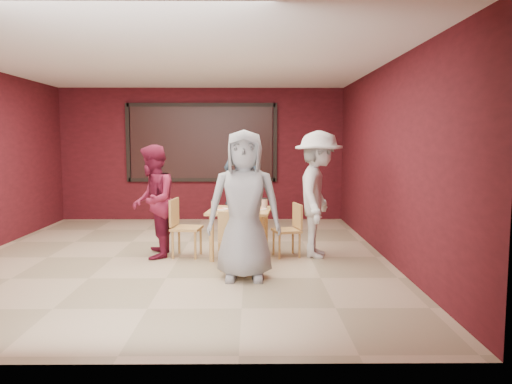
{
  "coord_description": "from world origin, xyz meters",
  "views": [
    {
      "loc": [
        1.07,
        -7.16,
        1.71
      ],
      "look_at": [
        1.13,
        0.04,
        0.95
      ],
      "focal_mm": 35.0,
      "sensor_mm": 36.0,
      "label": 1
    }
  ],
  "objects_px": {
    "chair_right": "(291,227)",
    "chair_front": "(234,237)",
    "diner_left": "(153,202)",
    "chair_back": "(244,216)",
    "dining_table": "(240,215)",
    "diner_front": "(244,205)",
    "chair_left": "(182,224)",
    "diner_back": "(244,185)",
    "diner_right": "(318,194)"
  },
  "relations": [
    {
      "from": "diner_back",
      "to": "chair_left",
      "type": "bearing_deg",
      "value": 60.07
    },
    {
      "from": "chair_back",
      "to": "diner_right",
      "type": "bearing_deg",
      "value": -36.91
    },
    {
      "from": "dining_table",
      "to": "chair_back",
      "type": "xyz_separation_m",
      "value": [
        0.04,
        0.82,
        -0.14
      ]
    },
    {
      "from": "chair_front",
      "to": "dining_table",
      "type": "bearing_deg",
      "value": 86.2
    },
    {
      "from": "chair_right",
      "to": "diner_front",
      "type": "bearing_deg",
      "value": -118.82
    },
    {
      "from": "chair_back",
      "to": "chair_left",
      "type": "distance_m",
      "value": 1.2
    },
    {
      "from": "chair_left",
      "to": "diner_right",
      "type": "relative_size",
      "value": 0.46
    },
    {
      "from": "diner_front",
      "to": "chair_front",
      "type": "bearing_deg",
      "value": 109.14
    },
    {
      "from": "diner_back",
      "to": "diner_right",
      "type": "xyz_separation_m",
      "value": [
        1.11,
        -1.35,
        -0.01
      ]
    },
    {
      "from": "chair_back",
      "to": "chair_left",
      "type": "height_order",
      "value": "chair_left"
    },
    {
      "from": "chair_left",
      "to": "dining_table",
      "type": "bearing_deg",
      "value": -0.91
    },
    {
      "from": "dining_table",
      "to": "chair_right",
      "type": "distance_m",
      "value": 0.77
    },
    {
      "from": "diner_left",
      "to": "chair_right",
      "type": "bearing_deg",
      "value": 86.18
    },
    {
      "from": "chair_right",
      "to": "diner_left",
      "type": "distance_m",
      "value": 2.04
    },
    {
      "from": "diner_front",
      "to": "diner_right",
      "type": "relative_size",
      "value": 1.0
    },
    {
      "from": "diner_back",
      "to": "diner_right",
      "type": "bearing_deg",
      "value": 133.33
    },
    {
      "from": "diner_front",
      "to": "diner_right",
      "type": "distance_m",
      "value": 1.58
    },
    {
      "from": "chair_right",
      "to": "diner_right",
      "type": "distance_m",
      "value": 0.62
    },
    {
      "from": "dining_table",
      "to": "diner_left",
      "type": "bearing_deg",
      "value": -178.42
    },
    {
      "from": "chair_back",
      "to": "diner_front",
      "type": "height_order",
      "value": "diner_front"
    },
    {
      "from": "chair_back",
      "to": "diner_right",
      "type": "distance_m",
      "value": 1.45
    },
    {
      "from": "chair_back",
      "to": "chair_right",
      "type": "relative_size",
      "value": 1.09
    },
    {
      "from": "dining_table",
      "to": "chair_left",
      "type": "bearing_deg",
      "value": 179.09
    },
    {
      "from": "dining_table",
      "to": "chair_left",
      "type": "relative_size",
      "value": 1.14
    },
    {
      "from": "diner_front",
      "to": "diner_right",
      "type": "bearing_deg",
      "value": 48.63
    },
    {
      "from": "diner_front",
      "to": "chair_right",
      "type": "bearing_deg",
      "value": 61.86
    },
    {
      "from": "chair_left",
      "to": "chair_right",
      "type": "height_order",
      "value": "chair_left"
    },
    {
      "from": "chair_left",
      "to": "diner_left",
      "type": "relative_size",
      "value": 0.52
    },
    {
      "from": "chair_front",
      "to": "diner_back",
      "type": "xyz_separation_m",
      "value": [
        0.09,
        2.11,
        0.48
      ]
    },
    {
      "from": "chair_left",
      "to": "diner_back",
      "type": "relative_size",
      "value": 0.46
    },
    {
      "from": "dining_table",
      "to": "chair_back",
      "type": "distance_m",
      "value": 0.83
    },
    {
      "from": "chair_back",
      "to": "diner_back",
      "type": "xyz_separation_m",
      "value": [
        -0.01,
        0.52,
        0.45
      ]
    },
    {
      "from": "chair_back",
      "to": "diner_front",
      "type": "distance_m",
      "value": 2.05
    },
    {
      "from": "chair_front",
      "to": "chair_right",
      "type": "height_order",
      "value": "chair_front"
    },
    {
      "from": "dining_table",
      "to": "diner_front",
      "type": "xyz_separation_m",
      "value": [
        0.08,
        -1.19,
        0.3
      ]
    },
    {
      "from": "dining_table",
      "to": "chair_front",
      "type": "relative_size",
      "value": 1.23
    },
    {
      "from": "chair_front",
      "to": "chair_right",
      "type": "xyz_separation_m",
      "value": [
        0.8,
        0.8,
        -0.01
      ]
    },
    {
      "from": "dining_table",
      "to": "diner_right",
      "type": "relative_size",
      "value": 0.53
    },
    {
      "from": "diner_back",
      "to": "chair_right",
      "type": "bearing_deg",
      "value": 122.36
    },
    {
      "from": "chair_front",
      "to": "chair_left",
      "type": "height_order",
      "value": "chair_left"
    },
    {
      "from": "chair_back",
      "to": "chair_right",
      "type": "xyz_separation_m",
      "value": [
        0.71,
        -0.79,
        -0.04
      ]
    },
    {
      "from": "diner_right",
      "to": "diner_back",
      "type": "bearing_deg",
      "value": 52.25
    },
    {
      "from": "chair_front",
      "to": "chair_right",
      "type": "distance_m",
      "value": 1.13
    },
    {
      "from": "diner_front",
      "to": "diner_left",
      "type": "height_order",
      "value": "diner_front"
    },
    {
      "from": "chair_back",
      "to": "diner_back",
      "type": "bearing_deg",
      "value": 90.61
    },
    {
      "from": "chair_front",
      "to": "chair_left",
      "type": "relative_size",
      "value": 0.93
    },
    {
      "from": "chair_left",
      "to": "chair_right",
      "type": "distance_m",
      "value": 1.6
    },
    {
      "from": "chair_right",
      "to": "chair_front",
      "type": "bearing_deg",
      "value": -135.04
    },
    {
      "from": "dining_table",
      "to": "chair_right",
      "type": "bearing_deg",
      "value": 1.72
    },
    {
      "from": "dining_table",
      "to": "chair_right",
      "type": "height_order",
      "value": "dining_table"
    }
  ]
}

